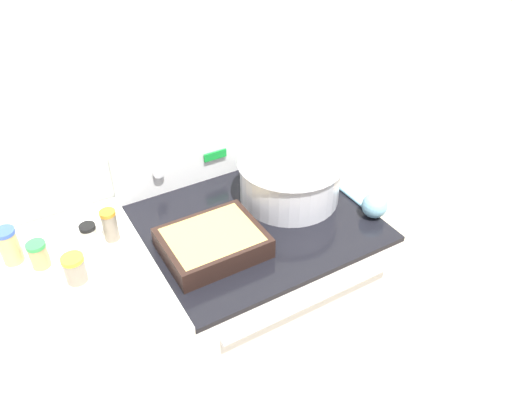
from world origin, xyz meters
TOP-DOWN VIEW (x-y plane):
  - kitchen_wall at (0.00, 0.71)m, footprint 8.00×0.05m
  - stove_range at (0.00, 0.34)m, footprint 0.75×0.71m
  - control_panel at (0.00, 0.65)m, footprint 0.75×0.07m
  - side_counter at (-0.67, 0.34)m, footprint 0.59×0.68m
  - mixing_bowl at (0.17, 0.38)m, footprint 0.37×0.37m
  - casserole_dish at (-0.19, 0.25)m, footprint 0.31×0.24m
  - ladle at (0.36, 0.15)m, footprint 0.09×0.29m
  - spice_jar_orange_cap at (-0.45, 0.46)m, footprint 0.05×0.05m
  - spice_jar_black_cap at (-0.52, 0.45)m, footprint 0.05×0.05m
  - spice_jar_yellow_cap at (-0.59, 0.33)m, footprint 0.06×0.06m
  - spice_jar_green_cap at (-0.67, 0.44)m, footprint 0.06×0.06m
  - spice_jar_blue_cap at (-0.74, 0.51)m, footprint 0.06×0.06m

SIDE VIEW (x-z plane):
  - stove_range at x=0.00m, z-range 0.00..0.94m
  - side_counter at x=-0.67m, z-range 0.00..0.95m
  - casserole_dish at x=-0.19m, z-range 0.94..1.01m
  - ladle at x=0.36m, z-range 0.93..1.02m
  - spice_jar_green_cap at x=-0.67m, z-range 0.95..1.03m
  - spice_jar_yellow_cap at x=-0.59m, z-range 0.95..1.04m
  - spice_jar_black_cap at x=-0.52m, z-range 0.95..1.04m
  - spice_jar_orange_cap at x=-0.45m, z-range 0.95..1.06m
  - spice_jar_blue_cap at x=-0.74m, z-range 0.95..1.07m
  - mixing_bowl at x=0.17m, z-range 0.94..1.10m
  - control_panel at x=0.00m, z-range 0.94..1.12m
  - kitchen_wall at x=0.00m, z-range 0.00..2.50m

